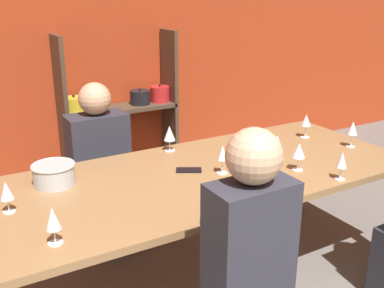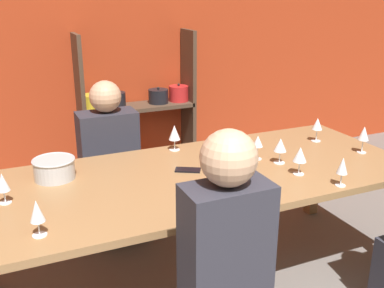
{
  "view_description": "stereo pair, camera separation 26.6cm",
  "coord_description": "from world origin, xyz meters",
  "px_view_note": "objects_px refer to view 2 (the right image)",
  "views": [
    {
      "loc": [
        -1.07,
        -0.15,
        1.74
      ],
      "look_at": [
        0.19,
        2.04,
        0.88
      ],
      "focal_mm": 42.0,
      "sensor_mm": 36.0,
      "label": 1
    },
    {
      "loc": [
        -0.83,
        -0.27,
        1.74
      ],
      "look_at": [
        0.19,
        2.04,
        0.88
      ],
      "focal_mm": 42.0,
      "sensor_mm": 36.0,
      "label": 2
    }
  ],
  "objects_px": {
    "wine_glass_white_d": "(280,146)",
    "wine_glass_white_b": "(3,183)",
    "wine_glass_red_a": "(237,147)",
    "wine_glass_empty_b": "(258,142)",
    "wine_glass_white_c": "(221,155)",
    "wine_glass_red_c": "(300,155)",
    "wine_glass_red_d": "(317,125)",
    "shelf_unit": "(138,125)",
    "wine_glass_red_b": "(37,212)",
    "cell_phone": "(188,170)",
    "wine_glass_empty_a": "(364,134)",
    "dining_table": "(199,184)",
    "mixing_bowl": "(54,168)",
    "wine_glass_red_e": "(174,133)",
    "person_far_a": "(110,175)",
    "wine_glass_white_a": "(342,167)"
  },
  "relations": [
    {
      "from": "wine_glass_white_a",
      "to": "wine_glass_white_b",
      "type": "bearing_deg",
      "value": 163.04
    },
    {
      "from": "shelf_unit",
      "to": "wine_glass_red_c",
      "type": "distance_m",
      "value": 2.0
    },
    {
      "from": "wine_glass_empty_b",
      "to": "wine_glass_red_a",
      "type": "bearing_deg",
      "value": -176.26
    },
    {
      "from": "dining_table",
      "to": "mixing_bowl",
      "type": "xyz_separation_m",
      "value": [
        -0.78,
        0.26,
        0.13
      ]
    },
    {
      "from": "shelf_unit",
      "to": "wine_glass_white_a",
      "type": "distance_m",
      "value": 2.24
    },
    {
      "from": "shelf_unit",
      "to": "wine_glass_red_b",
      "type": "bearing_deg",
      "value": -117.76
    },
    {
      "from": "wine_glass_red_a",
      "to": "wine_glass_red_e",
      "type": "distance_m",
      "value": 0.46
    },
    {
      "from": "shelf_unit",
      "to": "wine_glass_red_a",
      "type": "xyz_separation_m",
      "value": [
        0.13,
        -1.64,
        0.29
      ]
    },
    {
      "from": "mixing_bowl",
      "to": "wine_glass_white_b",
      "type": "relative_size",
      "value": 1.49
    },
    {
      "from": "wine_glass_white_d",
      "to": "wine_glass_white_a",
      "type": "bearing_deg",
      "value": -75.34
    },
    {
      "from": "wine_glass_red_b",
      "to": "person_far_a",
      "type": "relative_size",
      "value": 0.15
    },
    {
      "from": "dining_table",
      "to": "person_far_a",
      "type": "bearing_deg",
      "value": 109.2
    },
    {
      "from": "wine_glass_empty_b",
      "to": "wine_glass_white_c",
      "type": "distance_m",
      "value": 0.35
    },
    {
      "from": "shelf_unit",
      "to": "wine_glass_red_a",
      "type": "distance_m",
      "value": 1.67
    },
    {
      "from": "wine_glass_red_e",
      "to": "person_far_a",
      "type": "xyz_separation_m",
      "value": [
        -0.34,
        0.48,
        -0.43
      ]
    },
    {
      "from": "wine_glass_white_b",
      "to": "wine_glass_red_b",
      "type": "distance_m",
      "value": 0.42
    },
    {
      "from": "shelf_unit",
      "to": "wine_glass_red_c",
      "type": "xyz_separation_m",
      "value": [
        0.38,
        -1.94,
        0.3
      ]
    },
    {
      "from": "wine_glass_empty_a",
      "to": "person_far_a",
      "type": "height_order",
      "value": "person_far_a"
    },
    {
      "from": "wine_glass_empty_a",
      "to": "wine_glass_white_d",
      "type": "bearing_deg",
      "value": 174.13
    },
    {
      "from": "shelf_unit",
      "to": "wine_glass_white_d",
      "type": "relative_size",
      "value": 8.71
    },
    {
      "from": "wine_glass_empty_a",
      "to": "person_far_a",
      "type": "xyz_separation_m",
      "value": [
        -1.45,
        1.03,
        -0.44
      ]
    },
    {
      "from": "wine_glass_red_a",
      "to": "wine_glass_red_c",
      "type": "height_order",
      "value": "wine_glass_red_c"
    },
    {
      "from": "wine_glass_red_a",
      "to": "cell_phone",
      "type": "xyz_separation_m",
      "value": [
        -0.32,
        0.01,
        -0.1
      ]
    },
    {
      "from": "wine_glass_red_c",
      "to": "wine_glass_white_d",
      "type": "xyz_separation_m",
      "value": [
        0.0,
        0.2,
        -0.0
      ]
    },
    {
      "from": "wine_glass_white_d",
      "to": "wine_glass_white_b",
      "type": "bearing_deg",
      "value": 176.66
    },
    {
      "from": "mixing_bowl",
      "to": "wine_glass_white_d",
      "type": "distance_m",
      "value": 1.34
    },
    {
      "from": "shelf_unit",
      "to": "wine_glass_red_c",
      "type": "relative_size",
      "value": 8.37
    },
    {
      "from": "wine_glass_red_a",
      "to": "wine_glass_red_c",
      "type": "relative_size",
      "value": 0.93
    },
    {
      "from": "person_far_a",
      "to": "wine_glass_red_d",
      "type": "bearing_deg",
      "value": 151.85
    },
    {
      "from": "wine_glass_white_b",
      "to": "wine_glass_red_d",
      "type": "height_order",
      "value": "wine_glass_red_d"
    },
    {
      "from": "wine_glass_white_c",
      "to": "cell_phone",
      "type": "height_order",
      "value": "wine_glass_white_c"
    },
    {
      "from": "person_far_a",
      "to": "wine_glass_white_a",
      "type": "bearing_deg",
      "value": 124.54
    },
    {
      "from": "dining_table",
      "to": "mixing_bowl",
      "type": "relative_size",
      "value": 10.95
    },
    {
      "from": "mixing_bowl",
      "to": "wine_glass_empty_b",
      "type": "xyz_separation_m",
      "value": [
        1.22,
        -0.2,
        0.05
      ]
    },
    {
      "from": "wine_glass_red_c",
      "to": "cell_phone",
      "type": "xyz_separation_m",
      "value": [
        -0.57,
        0.31,
        -0.11
      ]
    },
    {
      "from": "wine_glass_red_c",
      "to": "wine_glass_red_d",
      "type": "bearing_deg",
      "value": 42.93
    },
    {
      "from": "wine_glass_red_e",
      "to": "person_far_a",
      "type": "bearing_deg",
      "value": 125.32
    },
    {
      "from": "wine_glass_empty_b",
      "to": "wine_glass_white_b",
      "type": "bearing_deg",
      "value": -179.17
    },
    {
      "from": "wine_glass_empty_a",
      "to": "wine_glass_white_d",
      "type": "relative_size",
      "value": 1.12
    },
    {
      "from": "wine_glass_empty_a",
      "to": "cell_phone",
      "type": "distance_m",
      "value": 1.19
    },
    {
      "from": "wine_glass_red_a",
      "to": "wine_glass_empty_b",
      "type": "xyz_separation_m",
      "value": [
        0.16,
        0.01,
        0.01
      ]
    },
    {
      "from": "wine_glass_red_c",
      "to": "wine_glass_red_e",
      "type": "distance_m",
      "value": 0.85
    },
    {
      "from": "wine_glass_white_b",
      "to": "wine_glass_white_d",
      "type": "relative_size",
      "value": 1.0
    },
    {
      "from": "cell_phone",
      "to": "wine_glass_empty_a",
      "type": "bearing_deg",
      "value": -8.47
    },
    {
      "from": "wine_glass_white_c",
      "to": "wine_glass_red_b",
      "type": "bearing_deg",
      "value": -164.25
    },
    {
      "from": "wine_glass_white_b",
      "to": "wine_glass_red_b",
      "type": "height_order",
      "value": "wine_glass_red_b"
    },
    {
      "from": "wine_glass_empty_b",
      "to": "wine_glass_red_e",
      "type": "relative_size",
      "value": 0.91
    },
    {
      "from": "wine_glass_red_b",
      "to": "wine_glass_white_d",
      "type": "distance_m",
      "value": 1.49
    },
    {
      "from": "wine_glass_red_b",
      "to": "wine_glass_red_c",
      "type": "xyz_separation_m",
      "value": [
        1.46,
        0.11,
        0.0
      ]
    },
    {
      "from": "wine_glass_white_c",
      "to": "wine_glass_red_d",
      "type": "relative_size",
      "value": 1.01
    }
  ]
}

